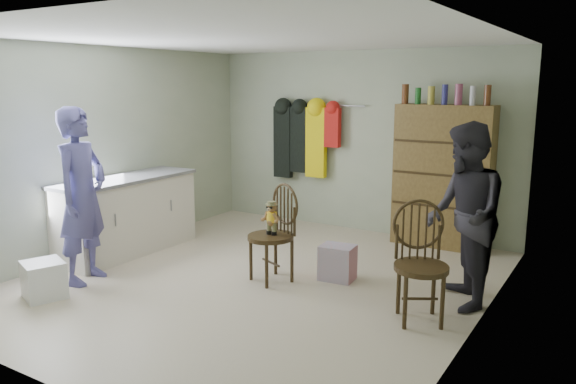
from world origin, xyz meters
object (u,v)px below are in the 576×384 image
Objects in this scene: chair_front at (275,227)px; dresser at (443,176)px; chair_far at (420,257)px; counter at (127,215)px.

chair_front is 0.50× the size of dresser.
counter is at bearing 148.54° from chair_far.
chair_far is at bearing 17.21° from chair_front.
dresser reaches higher than chair_front.
chair_front is at bearing -116.67° from dresser.
counter is at bearing -154.08° from chair_front.
dresser is (3.20, 2.30, 0.44)m from counter.
counter is 3.96m from dresser.
counter is 1.75× the size of chair_far.
chair_far reaches higher than counter.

